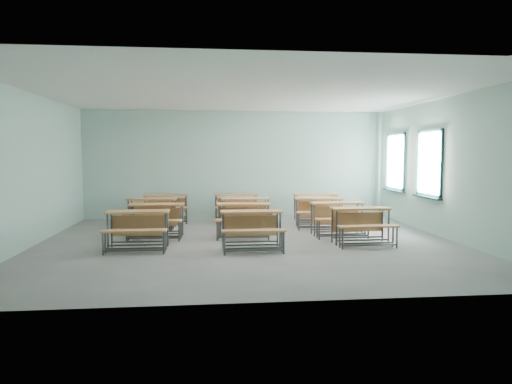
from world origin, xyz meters
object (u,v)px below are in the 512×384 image
Objects in this scene: desk_unit_r2c0 at (151,209)px; desk_unit_r3c0 at (166,204)px; desk_unit_r2c2 at (319,208)px; desk_unit_r0c2 at (362,220)px; desk_unit_r3c2 at (316,203)px; desk_unit_r3c1 at (236,203)px; desk_unit_r2c1 at (246,208)px; desk_unit_r0c1 at (252,224)px; desk_unit_r1c0 at (156,215)px; desk_unit_r0c0 at (137,224)px; desk_unit_r1c2 at (338,214)px; desk_unit_r1c1 at (244,215)px.

desk_unit_r3c0 is at bearing 82.43° from desk_unit_r2c0.
desk_unit_r0c2 is at bearing -74.41° from desk_unit_r2c2.
desk_unit_r0c2 is 1.00× the size of desk_unit_r3c2.
desk_unit_r3c1 is 2.29m from desk_unit_r3c2.
desk_unit_r2c1 and desk_unit_r2c2 have the same top height.
desk_unit_r2c2 is 1.05× the size of desk_unit_r3c1.
desk_unit_r1c0 is at bearing 143.02° from desk_unit_r0c1.
desk_unit_r2c0 is at bearing -106.57° from desk_unit_r3c0.
desk_unit_r2c2 is 4.30m from desk_unit_r3c0.
desk_unit_r2c1 is (2.16, 1.14, 0.00)m from desk_unit_r1c0.
desk_unit_r3c1 is at bearing 59.35° from desk_unit_r0c0.
desk_unit_r2c1 is at bearing 147.37° from desk_unit_r1c2.
desk_unit_r1c1 is 1.01× the size of desk_unit_r2c2.
desk_unit_r1c0 and desk_unit_r3c2 have the same top height.
desk_unit_r3c0 is at bearing 135.44° from desk_unit_r1c1.
desk_unit_r2c0 is 1.15m from desk_unit_r3c0.
desk_unit_r0c1 and desk_unit_r1c2 have the same top height.
desk_unit_r0c1 is 0.94× the size of desk_unit_r2c2.
desk_unit_r3c1 is (1.98, -0.05, 0.00)m from desk_unit_r3c0.
desk_unit_r0c2 is 0.94× the size of desk_unit_r1c1.
desk_unit_r3c0 is 4.28m from desk_unit_r3c2.
desk_unit_r0c1 and desk_unit_r3c0 have the same top height.
desk_unit_r0c0 and desk_unit_r2c2 have the same top height.
desk_unit_r1c1 and desk_unit_r3c0 have the same top height.
desk_unit_r1c1 is at bearing -54.74° from desk_unit_r3c0.
desk_unit_r2c2 is 1.03× the size of desk_unit_r3c0.
desk_unit_r2c2 is (-0.37, 2.25, 0.00)m from desk_unit_r0c2.
desk_unit_r1c2 is 0.97× the size of desk_unit_r3c0.
desk_unit_r2c0 is 1.05× the size of desk_unit_r3c1.
desk_unit_r3c2 is (-0.16, 3.47, 0.00)m from desk_unit_r0c2.
desk_unit_r2c1 is at bearing 87.10° from desk_unit_r0c1.
desk_unit_r1c0 and desk_unit_r1c2 have the same top height.
desk_unit_r3c0 is at bearing 87.16° from desk_unit_r0c0.
desk_unit_r1c1 is 1.04× the size of desk_unit_r3c0.
desk_unit_r1c0 and desk_unit_r3c0 have the same top height.
desk_unit_r1c1 is 3.22m from desk_unit_r3c0.
desk_unit_r2c2 is at bearing 98.69° from desk_unit_r0c2.
desk_unit_r0c2 is at bearing -22.46° from desk_unit_r2c0.
desk_unit_r2c2 and desk_unit_r3c0 have the same top height.
desk_unit_r0c1 and desk_unit_r2c1 have the same top height.
desk_unit_r0c2 is 1.00× the size of desk_unit_r1c2.
desk_unit_r1c1 is at bearing -26.03° from desk_unit_r2c0.
desk_unit_r2c1 is 1.05× the size of desk_unit_r3c2.
desk_unit_r1c1 and desk_unit_r3c1 have the same top height.
desk_unit_r0c2 is 5.33m from desk_unit_r2c0.
desk_unit_r1c0 is at bearing -157.29° from desk_unit_r2c1.
desk_unit_r2c0 is 4.34m from desk_unit_r2c2.
desk_unit_r3c0 is at bearing 178.15° from desk_unit_r3c2.
desk_unit_r0c1 is at bearing -122.20° from desk_unit_r2c2.
desk_unit_r0c2 is at bearing -86.88° from desk_unit_r3c2.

